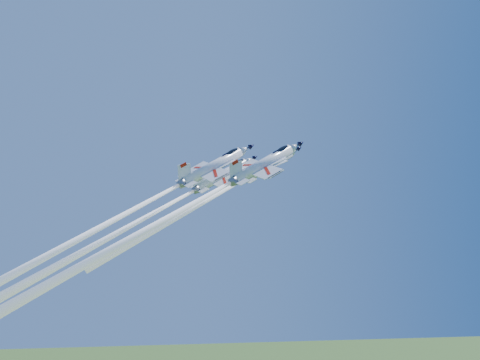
{
  "coord_description": "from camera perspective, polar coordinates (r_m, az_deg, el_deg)",
  "views": [
    {
      "loc": [
        -14.76,
        -108.85,
        80.45
      ],
      "look_at": [
        0.0,
        0.0,
        91.88
      ],
      "focal_mm": 40.0,
      "sensor_mm": 36.0,
      "label": 1
    }
  ],
  "objects": [
    {
      "name": "jet_right",
      "position": [
        96.6,
        -7.2,
        -3.74
      ],
      "size": [
        45.09,
        23.77,
        41.84
      ],
      "rotation": [
        0.54,
        0.3,
        -1.14
      ],
      "color": "white"
    },
    {
      "name": "jet_left",
      "position": [
        111.32,
        -10.34,
        -4.11
      ],
      "size": [
        43.14,
        22.76,
        40.11
      ],
      "rotation": [
        0.54,
        0.3,
        -1.14
      ],
      "color": "white"
    },
    {
      "name": "jet_slot",
      "position": [
        100.95,
        -14.86,
        -5.0
      ],
      "size": [
        51.05,
        27.83,
        48.39
      ],
      "rotation": [
        0.54,
        0.3,
        -1.14
      ],
      "color": "white"
    },
    {
      "name": "jet_lead",
      "position": [
        109.41,
        -3.35,
        -2.06
      ],
      "size": [
        37.11,
        19.41,
        33.68
      ],
      "rotation": [
        0.54,
        0.3,
        -1.14
      ],
      "color": "white"
    }
  ]
}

